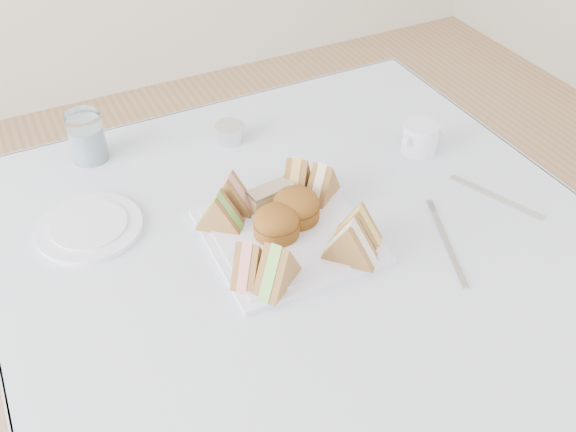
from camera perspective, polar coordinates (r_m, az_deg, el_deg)
name	(u,v)px	position (r m, az deg, el deg)	size (l,w,h in m)	color
table	(306,377)	(1.38, 1.65, -14.08)	(0.90, 0.90, 0.74)	brown
tablecloth	(311,246)	(1.09, 2.02, -2.69)	(1.02, 1.02, 0.01)	white
serving_plate	(288,235)	(1.10, 0.00, -1.74)	(0.27, 0.27, 0.01)	white
sandwich_fl_a	(248,259)	(1.00, -3.54, -3.83)	(0.08, 0.04, 0.07)	olive
sandwich_fl_b	(277,264)	(0.98, -0.97, -4.31)	(0.09, 0.04, 0.08)	olive
sandwich_fr_a	(358,224)	(1.07, 6.27, -0.67)	(0.08, 0.04, 0.07)	olive
sandwich_fr_b	(351,240)	(1.03, 5.60, -2.14)	(0.09, 0.04, 0.08)	olive
sandwich_bl_a	(219,210)	(1.09, -6.13, 0.50)	(0.08, 0.04, 0.07)	olive
sandwich_bl_b	(231,193)	(1.12, -5.13, 2.06)	(0.09, 0.04, 0.08)	olive
sandwich_br_a	(322,180)	(1.15, 3.07, 3.18)	(0.08, 0.04, 0.07)	olive
sandwich_br_b	(297,175)	(1.16, 0.82, 3.69)	(0.08, 0.04, 0.07)	olive
scone_left	(276,223)	(1.08, -1.03, -0.60)	(0.08, 0.08, 0.05)	brown
scone_right	(296,206)	(1.11, 0.71, 0.88)	(0.08, 0.08, 0.06)	brown
pastry_slice	(271,196)	(1.14, -1.52, 1.77)	(0.08, 0.03, 0.04)	#E9CE7E
side_plate	(90,227)	(1.17, -17.20, -0.97)	(0.18, 0.18, 0.01)	white
water_glass	(87,137)	(1.32, -17.46, 6.73)	(0.07, 0.07, 0.10)	white
tea_strainer	(230,134)	(1.34, -5.18, 7.29)	(0.06, 0.06, 0.03)	silver
knife	(496,197)	(1.25, 17.99, 1.60)	(0.01, 0.19, 0.00)	silver
fork	(449,248)	(1.11, 14.10, -2.81)	(0.01, 0.19, 0.00)	silver
creamer_jug	(420,138)	(1.32, 11.64, 6.80)	(0.07, 0.07, 0.06)	white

